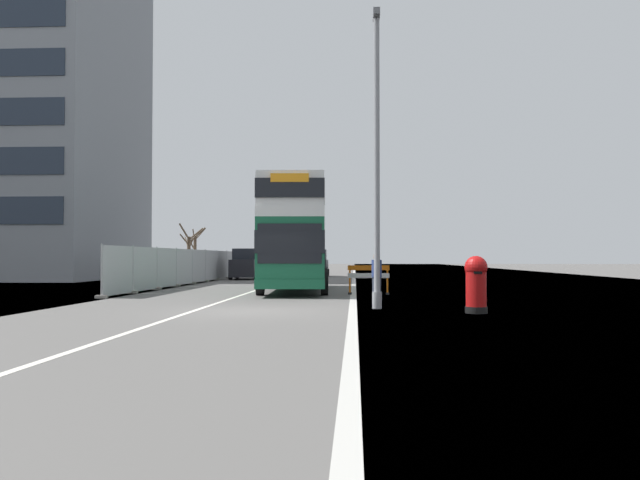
{
  "coord_description": "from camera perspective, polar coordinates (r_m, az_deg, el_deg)",
  "views": [
    {
      "loc": [
        2.99,
        -18.6,
        1.51
      ],
      "look_at": [
        1.63,
        7.18,
        2.2
      ],
      "focal_mm": 37.08,
      "sensor_mm": 36.0,
      "label": 1
    }
  ],
  "objects": [
    {
      "name": "lamppost_foreground",
      "position": [
        19.83,
        4.92,
        6.3
      ],
      "size": [
        0.29,
        0.7,
        8.9
      ],
      "color": "gray",
      "rests_on": "ground"
    },
    {
      "name": "pedestrian_at_kerb",
      "position": [
        22.13,
        4.91,
        -3.29
      ],
      "size": [
        0.34,
        0.34,
        1.66
      ],
      "color": "#2D3342",
      "rests_on": "ground"
    },
    {
      "name": "roadworks_barrier",
      "position": [
        27.18,
        4.21,
        -3.11
      ],
      "size": [
        1.71,
        0.48,
        1.19
      ],
      "color": "orange",
      "rests_on": "ground"
    },
    {
      "name": "bare_tree_far_verge_mid",
      "position": [
        73.57,
        -10.76,
        -0.89
      ],
      "size": [
        2.29,
        2.82,
        4.79
      ],
      "color": "#4C3D2D",
      "rests_on": "ground"
    },
    {
      "name": "car_receding_far",
      "position": [
        62.92,
        -3.24,
        -2.0
      ],
      "size": [
        1.93,
        4.47,
        2.1
      ],
      "color": "black",
      "rests_on": "ground"
    },
    {
      "name": "red_pillar_postbox",
      "position": [
        18.48,
        13.32,
        -3.53
      ],
      "size": [
        0.62,
        0.62,
        1.56
      ],
      "color": "black",
      "rests_on": "ground"
    },
    {
      "name": "bare_tree_far_verge_near",
      "position": [
        63.93,
        -11.2,
        -0.72
      ],
      "size": [
        2.67,
        3.24,
        4.79
      ],
      "color": "#4C3D2D",
      "rests_on": "ground"
    },
    {
      "name": "double_decker_bus",
      "position": [
        29.95,
        -2.08,
        0.43
      ],
      "size": [
        3.23,
        11.47,
        4.76
      ],
      "color": "#145638",
      "rests_on": "ground"
    },
    {
      "name": "ground",
      "position": [
        18.91,
        -4.23,
        -6.25
      ],
      "size": [
        140.0,
        280.0,
        0.1
      ],
      "color": "#565451"
    },
    {
      "name": "construction_site_fence",
      "position": [
        38.72,
        -10.98,
        -2.3
      ],
      "size": [
        0.44,
        27.4,
        2.03
      ],
      "color": "#A8AAAD",
      "rests_on": "ground"
    },
    {
      "name": "car_receding_mid",
      "position": [
        53.04,
        -0.29,
        -2.08
      ],
      "size": [
        1.91,
        4.13,
        2.15
      ],
      "color": "black",
      "rests_on": "ground"
    },
    {
      "name": "car_oncoming_near",
      "position": [
        46.28,
        -6.39,
        -2.16
      ],
      "size": [
        1.92,
        4.15,
        2.13
      ],
      "color": "black",
      "rests_on": "ground"
    }
  ]
}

